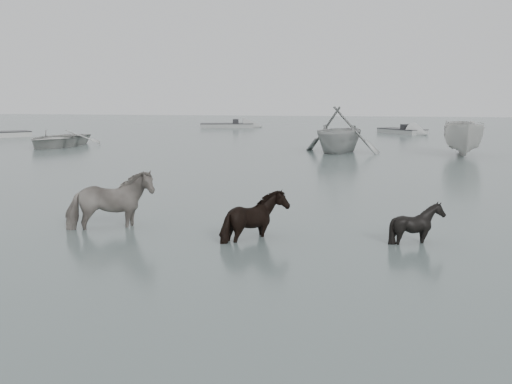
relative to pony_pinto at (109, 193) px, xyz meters
The scene contains 9 objects.
ground 3.88m from the pony_pinto, ahead, with size 140.00×140.00×0.00m, color #51615D.
pony_pinto is the anchor object (origin of this frame).
pony_dark 3.56m from the pony_pinto, ahead, with size 1.36×1.17×1.37m, color black.
pony_black 6.94m from the pony_pinto, ahead, with size 0.90×1.01×1.11m, color black.
rowboat_lead 23.92m from the pony_pinto, 119.66° to the left, with size 3.78×5.29×1.10m, color beige.
rowboat_trail 20.36m from the pony_pinto, 77.40° to the left, with size 4.15×4.81×2.53m, color #A7AAA7.
boat_small 21.98m from the pony_pinto, 61.20° to the left, with size 1.88×5.00×1.93m, color beige.
skiff_mid 36.65m from the pony_pinto, 76.65° to the left, with size 5.37×1.60×0.75m, color #9C9E9C, non-canonical shape.
skiff_far 41.88m from the pony_pinto, 98.62° to the left, with size 6.38×1.60×0.75m, color gray, non-canonical shape.
Camera 1 is at (2.07, -13.30, 3.18)m, focal length 45.00 mm.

